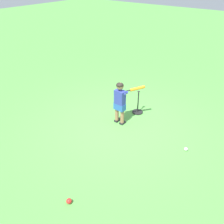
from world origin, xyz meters
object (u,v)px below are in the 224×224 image
Objects in this scene: play_ball_midfield at (69,201)px; play_ball_near_batter at (186,149)px; batting_tee at (138,109)px; child_batter at (121,99)px.

play_ball_near_batter is (-0.97, -2.43, -0.01)m from play_ball_midfield.
batting_tee reaches higher than play_ball_midfield.
child_batter is 1.83m from play_ball_near_batter.
batting_tee is (-0.07, -0.66, -0.55)m from child_batter.
play_ball_near_batter is 0.12× the size of batting_tee.
play_ball_midfield is at bearing 107.08° from child_batter.
play_ball_near_batter is at bearing 178.94° from child_batter.
batting_tee is at bearing -77.70° from play_ball_midfield.
child_batter is at bearing -1.06° from play_ball_near_batter.
play_ball_near_batter is 1.79m from batting_tee.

